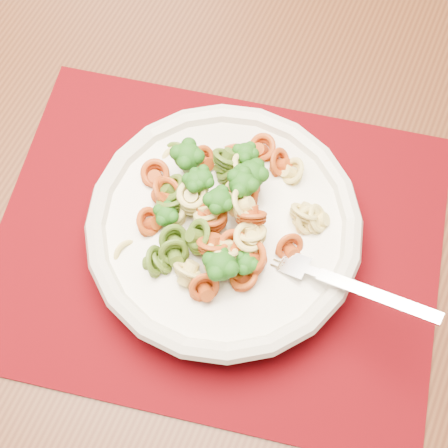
# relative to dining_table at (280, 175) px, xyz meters

# --- Properties ---
(dining_table) EXTENTS (1.41, 1.00, 0.73)m
(dining_table) POSITION_rel_dining_table_xyz_m (0.00, 0.00, 0.00)
(dining_table) COLOR #532C17
(dining_table) RESTS_ON ground
(placemat) EXTENTS (0.46, 0.37, 0.00)m
(placemat) POSITION_rel_dining_table_xyz_m (-0.03, -0.15, 0.11)
(placemat) COLOR #4D0306
(placemat) RESTS_ON dining_table
(pasta_bowl) EXTENTS (0.26, 0.26, 0.05)m
(pasta_bowl) POSITION_rel_dining_table_xyz_m (-0.03, -0.14, 0.14)
(pasta_bowl) COLOR silver
(pasta_bowl) RESTS_ON placemat
(pasta_broccoli_heap) EXTENTS (0.22, 0.22, 0.06)m
(pasta_broccoli_heap) POSITION_rel_dining_table_xyz_m (-0.03, -0.14, 0.15)
(pasta_broccoli_heap) COLOR #E0CD6F
(pasta_broccoli_heap) RESTS_ON pasta_bowl
(fork) EXTENTS (0.18, 0.06, 0.08)m
(fork) POSITION_rel_dining_table_xyz_m (0.04, -0.16, 0.15)
(fork) COLOR silver
(fork) RESTS_ON pasta_bowl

